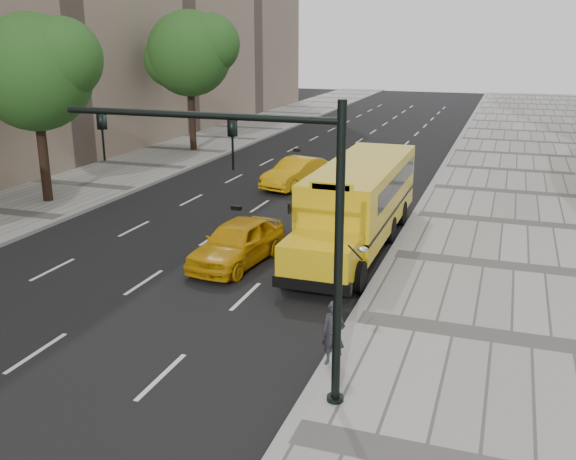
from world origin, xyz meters
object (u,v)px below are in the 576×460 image
(tree_b, at_px, (36,72))
(taxi_near, at_px, (237,242))
(traffic_signal, at_px, (271,214))
(tree_c, at_px, (191,53))
(pedestrian, at_px, (334,334))
(taxi_far, at_px, (297,173))
(school_bus, at_px, (360,197))

(tree_b, bearing_deg, taxi_near, -22.07)
(taxi_near, distance_m, traffic_signal, 9.13)
(tree_c, bearing_deg, pedestrian, -56.85)
(tree_b, height_order, tree_c, tree_c)
(taxi_far, distance_m, pedestrian, 18.90)
(tree_b, xyz_separation_m, traffic_signal, (15.59, -12.14, -1.89))
(tree_b, relative_size, school_bus, 0.74)
(traffic_signal, bearing_deg, tree_b, 142.11)
(taxi_far, height_order, pedestrian, pedestrian)
(tree_b, distance_m, taxi_near, 13.49)
(tree_c, distance_m, taxi_near, 23.20)
(pedestrian, bearing_deg, traffic_signal, -114.71)
(traffic_signal, bearing_deg, school_bus, 93.54)
(tree_b, bearing_deg, traffic_signal, -37.89)
(taxi_near, distance_m, pedestrian, 7.83)
(tree_b, relative_size, traffic_signal, 1.33)
(tree_b, height_order, school_bus, tree_b)
(tree_b, height_order, pedestrian, tree_b)
(pedestrian, bearing_deg, tree_c, 131.71)
(school_bus, height_order, taxi_far, school_bus)
(tree_c, distance_m, taxi_far, 13.67)
(school_bus, relative_size, taxi_near, 2.57)
(taxi_near, bearing_deg, tree_c, 127.02)
(taxi_far, bearing_deg, taxi_near, -66.13)
(tree_b, relative_size, taxi_near, 1.89)
(taxi_near, height_order, taxi_far, taxi_near)
(tree_c, bearing_deg, tree_b, -90.03)
(taxi_near, bearing_deg, taxi_far, 104.73)
(taxi_far, distance_m, traffic_signal, 20.25)
(tree_c, bearing_deg, taxi_near, -59.21)
(taxi_near, relative_size, traffic_signal, 0.70)
(tree_c, bearing_deg, traffic_signal, -59.81)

